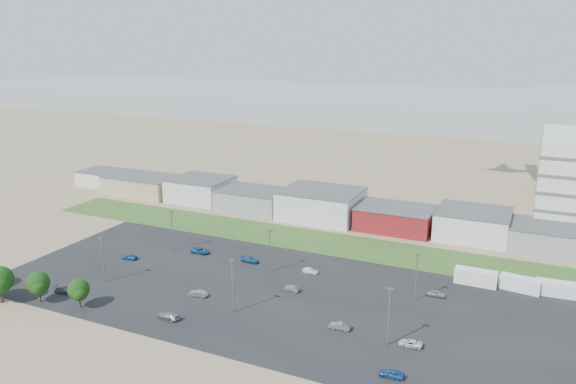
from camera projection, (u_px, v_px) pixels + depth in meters
The scene contains 29 objects.
ground at pixel (203, 334), 98.32m from camera, with size 700.00×700.00×0.00m, color #887756.
parking_lot at pixel (279, 294), 113.78m from camera, with size 120.00×50.00×0.01m, color black.
grass_strip at pixel (315, 241), 143.82m from camera, with size 160.00×16.00×0.02m, color #3A5821.
hills_backdrop at pixel (530, 114), 356.51m from camera, with size 700.00×200.00×9.00m, color gray, non-canonical shape.
building_row at pixel (287, 200), 166.33m from camera, with size 170.00×20.00×8.00m, color silver, non-canonical shape.
box_trailer_a at pixel (476, 277), 117.85m from camera, with size 8.60×2.69×3.22m, color silver, non-canonical shape.
box_trailer_b at pixel (520, 284), 114.85m from camera, with size 7.90×2.47×2.96m, color silver, non-canonical shape.
box_trailer_c at pixel (557, 289), 112.67m from camera, with size 7.99×2.50×3.00m, color silver, non-canonical shape.
tree_mid at pixel (0, 282), 109.13m from camera, with size 5.59×5.59×8.39m, color black, non-canonical shape.
tree_right at pixel (38, 285), 109.31m from camera, with size 4.81×4.81×7.21m, color black, non-canonical shape.
tree_near at pixel (79, 292), 107.16m from camera, with size 4.40×4.40×6.61m, color black, non-canonical shape.
lightpole_front_l at pixel (103, 260), 118.12m from camera, with size 1.17×0.49×9.94m, color slate, non-canonical shape.
lightpole_front_m at pixel (233, 286), 104.73m from camera, with size 1.24×0.52×10.56m, color slate, non-canonical shape.
lightpole_front_r at pixel (389, 317), 93.36m from camera, with size 1.22×0.51×10.37m, color slate, non-canonical shape.
lightpole_back_l at pixel (172, 231), 135.96m from camera, with size 1.18×0.49×10.01m, color slate, non-canonical shape.
lightpole_back_m at pixel (270, 251), 123.41m from camera, with size 1.15×0.48×9.76m, color slate, non-canonical shape.
lightpole_back_r at pixel (416, 278), 109.59m from camera, with size 1.15×0.48×9.81m, color slate, non-canonical shape.
parked_car_0 at pixel (410, 343), 94.15m from camera, with size 1.82×3.96×1.10m, color silver.
parked_car_1 at pixel (340, 326), 99.75m from camera, with size 1.35×3.86×1.27m, color #595B5E.
parked_car_2 at pixel (391, 373), 85.48m from camera, with size 1.54×3.82×1.30m, color navy.
parked_car_3 at pixel (168, 316), 103.38m from camera, with size 1.83×4.51×1.31m, color #A5A5AA.
parked_car_4 at pixel (198, 293), 112.51m from camera, with size 1.36×3.89×1.28m, color #A5A5AA.
parked_car_5 at pixel (130, 257), 131.59m from camera, with size 1.48×3.67×1.25m, color navy.
parked_car_6 at pixel (250, 260), 129.86m from camera, with size 1.82×4.48×1.30m, color navy.
parked_car_7 at pixel (292, 288), 115.06m from camera, with size 1.19×3.42×1.13m, color #595B5E.
parked_car_8 at pixel (436, 294), 112.45m from camera, with size 1.45×3.60×1.23m, color #A5A5AA.
parked_car_9 at pixel (200, 251), 135.37m from camera, with size 2.14×4.63×1.29m, color navy.
parked_car_10 at pixel (64, 290), 114.20m from camera, with size 1.84×4.53×1.31m, color #595B5E.
parked_car_11 at pixel (310, 271), 123.75m from camera, with size 1.18×3.37×1.11m, color silver.
Camera 1 is at (50.82, -73.86, 49.70)m, focal length 35.00 mm.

